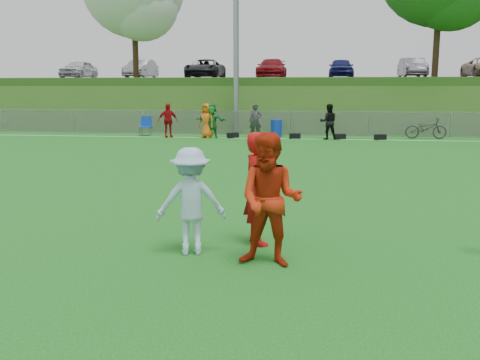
% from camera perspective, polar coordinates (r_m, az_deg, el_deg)
% --- Properties ---
extents(ground, '(120.00, 120.00, 0.00)m').
position_cam_1_polar(ground, '(8.53, -1.00, -7.17)').
color(ground, '#175512').
rests_on(ground, ground).
extents(sideline_far, '(60.00, 0.10, 0.01)m').
position_cam_1_polar(sideline_far, '(26.21, 5.21, 4.41)').
color(sideline_far, white).
rests_on(sideline_far, ground).
extents(fence, '(58.00, 0.06, 1.30)m').
position_cam_1_polar(fence, '(28.15, 5.43, 6.09)').
color(fence, gray).
rests_on(fence, ground).
extents(light_pole, '(1.20, 0.40, 12.15)m').
position_cam_1_polar(light_pole, '(29.47, -0.43, 18.12)').
color(light_pole, gray).
rests_on(light_pole, ground).
extents(berm, '(120.00, 18.00, 3.00)m').
position_cam_1_polar(berm, '(39.09, 6.22, 8.39)').
color(berm, '#265919').
rests_on(berm, ground).
extents(parking_lot, '(120.00, 12.00, 0.10)m').
position_cam_1_polar(parking_lot, '(41.08, 6.36, 10.62)').
color(parking_lot, black).
rests_on(parking_lot, berm).
extents(car_row, '(32.04, 5.18, 1.44)m').
position_cam_1_polar(car_row, '(40.15, 4.63, 11.77)').
color(car_row, silver).
rests_on(car_row, parking_lot).
extents(spectator_row, '(8.92, 0.84, 1.69)m').
position_cam_1_polar(spectator_row, '(26.42, -0.79, 6.32)').
color(spectator_row, '#AD0C10').
rests_on(spectator_row, ground).
extents(gear_bags, '(7.73, 0.54, 0.26)m').
position_cam_1_polar(gear_bags, '(26.26, 7.60, 4.65)').
color(gear_bags, black).
rests_on(gear_bags, ground).
extents(player_red_left, '(0.71, 0.79, 1.81)m').
position_cam_1_polar(player_red_left, '(8.51, 1.93, -0.93)').
color(player_red_left, '#BB0D0D').
rests_on(player_red_left, ground).
extents(player_red_center, '(1.01, 0.83, 1.89)m').
position_cam_1_polar(player_red_center, '(7.47, 3.29, -2.16)').
color(player_red_center, red).
rests_on(player_red_center, ground).
extents(player_blue, '(1.17, 0.87, 1.62)m').
position_cam_1_polar(player_blue, '(8.06, -5.26, -2.27)').
color(player_blue, '#A7CAE8').
rests_on(player_blue, ground).
extents(recycling_bin, '(0.73, 0.73, 0.87)m').
position_cam_1_polar(recycling_bin, '(27.21, 3.89, 5.54)').
color(recycling_bin, '#1031B3').
rests_on(recycling_bin, ground).
extents(camp_chair, '(0.61, 0.62, 1.00)m').
position_cam_1_polar(camp_chair, '(28.16, -10.05, 5.27)').
color(camp_chair, '#103CB3').
rests_on(camp_chair, ground).
extents(bicycle, '(1.95, 0.68, 1.02)m').
position_cam_1_polar(bicycle, '(27.65, 19.23, 5.24)').
color(bicycle, '#2C2C2E').
rests_on(bicycle, ground).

